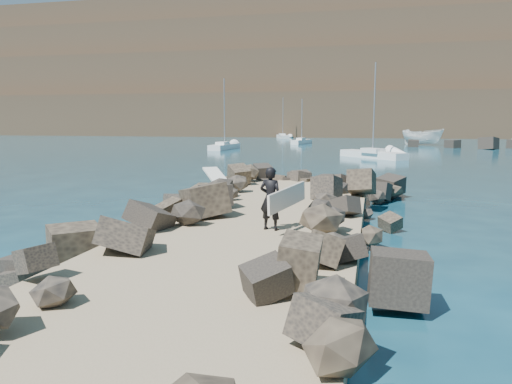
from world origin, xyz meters
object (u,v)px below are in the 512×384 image
surfboard_resting (217,180)px  surfer_with_board (273,198)px  boat_imported (423,137)px  sailboat_e (283,137)px

surfboard_resting → surfer_with_board: size_ratio=1.29×
surfboard_resting → boat_imported: boat_imported is taller
surfboard_resting → sailboat_e: (-11.56, 80.89, -0.70)m
surfboard_resting → surfer_with_board: surfer_with_board is taller
surfboard_resting → sailboat_e: 81.71m
boat_imported → surfer_with_board: size_ratio=3.04×
boat_imported → surfboard_resting: bearing=-166.1°
surfer_with_board → surfboard_resting: bearing=118.4°
boat_imported → surfer_with_board: boat_imported is taller
boat_imported → sailboat_e: sailboat_e is taller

